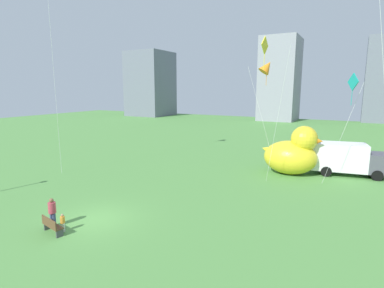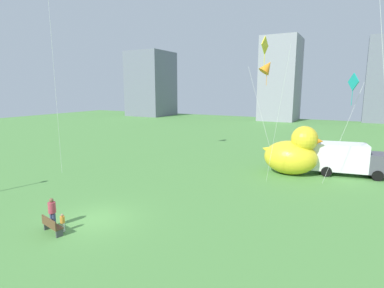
{
  "view_description": "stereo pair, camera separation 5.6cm",
  "coord_description": "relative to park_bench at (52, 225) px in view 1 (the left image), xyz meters",
  "views": [
    {
      "loc": [
        12.88,
        -12.03,
        7.56
      ],
      "look_at": [
        2.84,
        6.63,
        3.71
      ],
      "focal_mm": 28.32,
      "sensor_mm": 36.0,
      "label": 1
    },
    {
      "loc": [
        12.93,
        -12.01,
        7.56
      ],
      "look_at": [
        2.84,
        6.63,
        3.71
      ],
      "focal_mm": 28.32,
      "sensor_mm": 36.0,
      "label": 2
    }
  ],
  "objects": [
    {
      "name": "ground_plane",
      "position": [
        0.76,
        2.37,
        -0.47
      ],
      "size": [
        140.0,
        140.0,
        0.0
      ],
      "primitive_type": "plane",
      "color": "#538E43"
    },
    {
      "name": "park_bench",
      "position": [
        0.0,
        0.0,
        0.0
      ],
      "size": [
        1.58,
        0.75,
        0.9
      ],
      "color": "brown",
      "rests_on": "ground"
    },
    {
      "name": "person_adult",
      "position": [
        -0.66,
        0.59,
        0.44
      ],
      "size": [
        0.41,
        0.41,
        1.66
      ],
      "color": "#38476B",
      "rests_on": "ground"
    },
    {
      "name": "person_child",
      "position": [
        0.32,
        0.44,
        0.08
      ],
      "size": [
        0.25,
        0.25,
        1.0
      ],
      "color": "silver",
      "rests_on": "ground"
    },
    {
      "name": "giant_inflatable_duck",
      "position": [
        9.01,
        17.92,
        1.41
      ],
      "size": [
        5.34,
        3.43,
        4.43
      ],
      "color": "yellow",
      "rests_on": "ground"
    },
    {
      "name": "box_truck",
      "position": [
        13.34,
        19.85,
        0.98
      ],
      "size": [
        6.57,
        3.29,
        2.85
      ],
      "color": "white",
      "rests_on": "ground"
    },
    {
      "name": "city_skyline",
      "position": [
        5.9,
        65.83,
        10.91
      ],
      "size": [
        89.19,
        18.4,
        30.13
      ],
      "color": "slate",
      "rests_on": "ground"
    },
    {
      "name": "kite_orange",
      "position": [
        6.07,
        19.09,
        9.11
      ],
      "size": [
        2.94,
        2.52,
        10.37
      ],
      "color": "silver",
      "rests_on": "ground"
    },
    {
      "name": "kite_yellow",
      "position": [
        7.58,
        12.9,
        9.74
      ],
      "size": [
        1.96,
        2.5,
        11.32
      ],
      "color": "silver",
      "rests_on": "ground"
    },
    {
      "name": "kite_teal",
      "position": [
        13.31,
        15.61,
        7.32
      ],
      "size": [
        2.33,
        2.14,
        8.72
      ],
      "color": "silver",
      "rests_on": "ground"
    }
  ]
}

